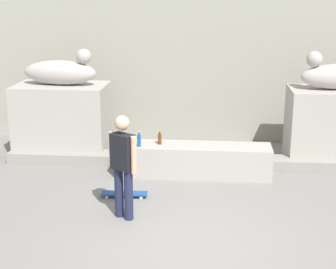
% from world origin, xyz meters
% --- Properties ---
extents(ground_plane, '(40.00, 40.00, 0.00)m').
position_xyz_m(ground_plane, '(0.00, 0.00, 0.00)').
color(ground_plane, slate).
extents(pedestal_left, '(1.96, 1.19, 1.54)m').
position_xyz_m(pedestal_left, '(-2.90, 4.02, 0.77)').
color(pedestal_left, '#A39E93').
rests_on(pedestal_left, ground_plane).
extents(pedestal_right, '(1.96, 1.19, 1.54)m').
position_xyz_m(pedestal_right, '(2.90, 4.02, 0.77)').
color(pedestal_right, '#A39E93').
rests_on(pedestal_right, ground_plane).
extents(statue_reclining_left, '(1.65, 0.72, 0.78)m').
position_xyz_m(statue_reclining_left, '(-2.87, 4.02, 1.82)').
color(statue_reclining_left, '#ABA39D').
rests_on(statue_reclining_left, pedestal_left).
extents(ledge_block, '(2.99, 0.68, 0.61)m').
position_xyz_m(ledge_block, '(0.00, 2.90, 0.30)').
color(ledge_block, '#A39E93').
rests_on(ledge_block, ground_plane).
extents(skater, '(0.47, 0.36, 1.67)m').
position_xyz_m(skater, '(-1.01, 0.86, 0.92)').
color(skater, '#1E233F').
rests_on(skater, ground_plane).
extents(skateboard, '(0.81, 0.24, 0.08)m').
position_xyz_m(skateboard, '(-1.15, 1.68, 0.06)').
color(skateboard, navy).
rests_on(skateboard, ground_plane).
extents(bottle_blue, '(0.07, 0.07, 0.30)m').
position_xyz_m(bottle_blue, '(-1.03, 2.73, 0.73)').
color(bottle_blue, '#194C99').
rests_on(bottle_blue, ledge_block).
extents(bottle_brown, '(0.07, 0.07, 0.27)m').
position_xyz_m(bottle_brown, '(-0.66, 2.91, 0.72)').
color(bottle_brown, '#593314').
rests_on(bottle_brown, ledge_block).
extents(stair_step, '(7.77, 0.50, 0.23)m').
position_xyz_m(stair_step, '(0.00, 3.41, 0.11)').
color(stair_step, gray).
rests_on(stair_step, ground_plane).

